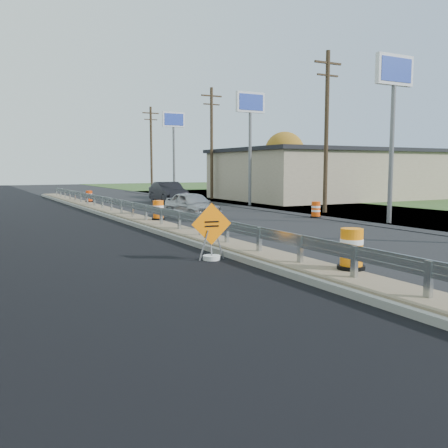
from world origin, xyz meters
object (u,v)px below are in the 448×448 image
barrel_median_mid (158,210)px  barrel_shoulder_near (316,210)px  caution_sign (212,246)px  barrel_median_near (351,250)px  car_dark_mid (168,193)px  barrel_median_far (89,197)px  car_silver (192,205)px

barrel_median_mid → barrel_shoulder_near: 8.70m
caution_sign → barrel_shoulder_near: size_ratio=1.92×
barrel_median_near → car_dark_mid: 27.02m
barrel_median_near → barrel_median_mid: size_ratio=1.08×
caution_sign → barrel_shoulder_near: (10.55, 8.52, -0.01)m
barrel_median_mid → barrel_shoulder_near: (8.65, -0.88, -0.25)m
caution_sign → barrel_median_mid: caution_sign is taller
barrel_median_far → car_dark_mid: 5.85m
barrel_median_far → car_silver: bearing=-77.6°
caution_sign → barrel_median_near: caution_sign is taller
barrel_median_mid → car_dark_mid: size_ratio=0.19×
caution_sign → car_dark_mid: 23.95m
caution_sign → car_dark_mid: bearing=77.2°
barrel_median_mid → car_silver: car_silver is taller
barrel_median_near → barrel_median_far: barrel_median_near is taller
caution_sign → car_dark_mid: (7.70, 22.67, 0.38)m
caution_sign → barrel_median_near: size_ratio=1.68×
car_dark_mid → car_silver: bearing=-102.0°
barrel_median_far → car_silver: 12.34m
barrel_median_near → car_silver: car_silver is taller
barrel_median_far → barrel_median_near: bearing=-90.0°
barrel_median_far → barrel_shoulder_near: 17.23m
caution_sign → car_dark_mid: caution_sign is taller
caution_sign → barrel_median_mid: 9.59m
barrel_median_mid → car_dark_mid: 14.48m
barrel_shoulder_near → car_silver: size_ratio=0.21×
barrel_median_mid → car_silver: size_ratio=0.22×
barrel_median_near → car_dark_mid: size_ratio=0.20×
barrel_median_mid → barrel_median_far: (0.00, 14.02, -0.05)m
barrel_shoulder_near → car_silver: 6.65m
barrel_median_far → barrel_shoulder_near: (8.65, -14.90, -0.21)m
car_silver → barrel_median_far: bearing=98.4°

